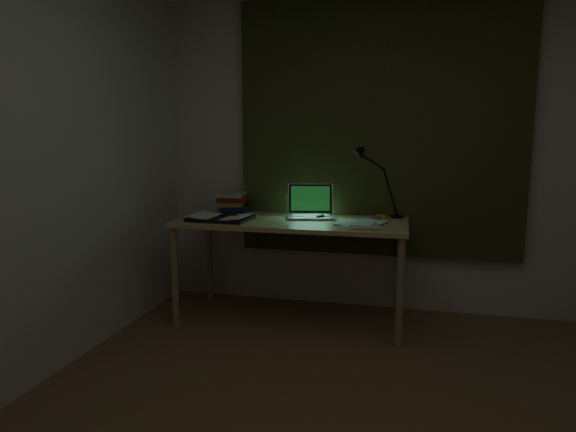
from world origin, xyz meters
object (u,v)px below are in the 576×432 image
Objects in this scene: open_textbook at (221,218)px; desk_lamp at (398,185)px; laptop at (311,201)px; book_stack at (233,203)px; loose_papers at (356,224)px; desk at (292,270)px.

open_textbook is 1.36m from desk_lamp.
desk_lamp is at bearing 2.87° from laptop.
loose_papers is (1.03, -0.33, -0.08)m from book_stack.
desk_lamp reaches higher than open_textbook.
laptop is at bearing 47.59° from desk.
desk is 4.23× the size of laptop.
desk_lamp is (1.30, 0.08, 0.16)m from book_stack.
desk is 3.85× the size of open_textbook.
laptop is 0.69m from open_textbook.
laptop is 0.68m from desk_lamp.
open_textbook is 1.28× the size of loose_papers.
loose_papers is 0.55m from desk_lamp.
laptop is at bearing 25.16° from open_textbook.
laptop is 1.49× the size of book_stack.
laptop is at bearing -168.11° from desk_lamp.
open_textbook reaches higher than desk.
loose_papers is at bearing -17.49° from book_stack.
laptop is (0.12, 0.13, 0.51)m from desk.
open_textbook is at bearing -179.26° from loose_papers.
loose_papers is at bearing -13.01° from desk.
desk is 0.75m from book_stack.
desk is 4.94× the size of loose_papers.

